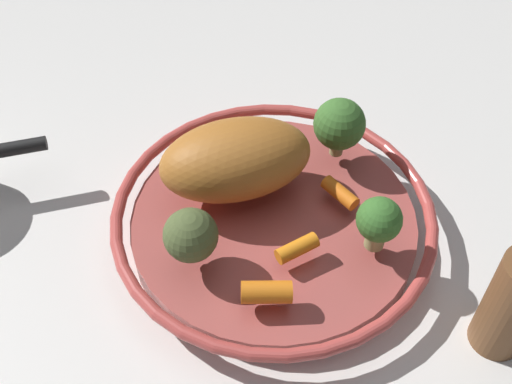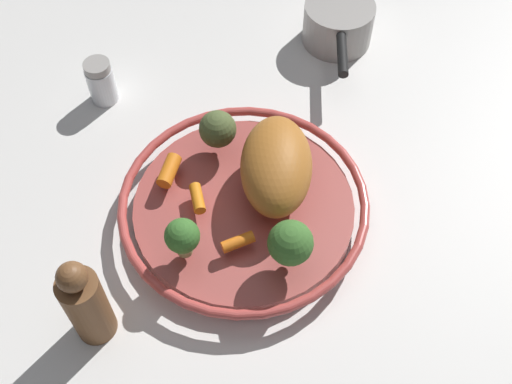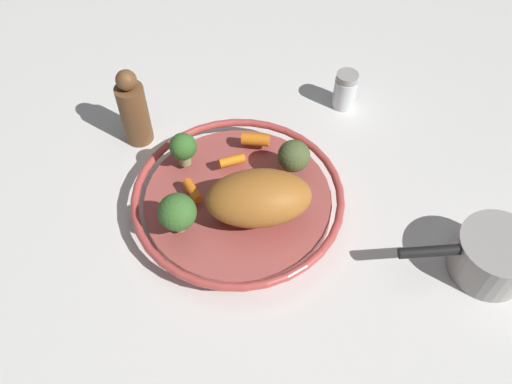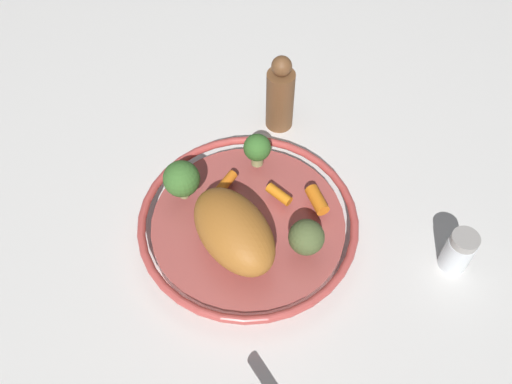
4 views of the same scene
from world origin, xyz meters
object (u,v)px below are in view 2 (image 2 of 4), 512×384
object	(u,v)px
baby_carrot_right	(197,198)
broccoli_floret_mid	(218,129)
baby_carrot_center	(238,242)
broccoli_floret_large	(290,243)
saucepan	(338,24)
baby_carrot_near_rim	(169,171)
broccoli_floret_edge	(182,237)
roast_chicken_piece	(276,165)
pepper_mill	(86,303)
serving_bowl	(244,208)
salt_shaker	(101,82)

from	to	relation	value
baby_carrot_right	broccoli_floret_mid	size ratio (longest dim) A/B	0.71
baby_carrot_center	broccoli_floret_large	world-z (taller)	broccoli_floret_large
broccoli_floret_mid	saucepan	bearing A→B (deg)	-44.35
baby_carrot_center	saucepan	xyz separation A→B (m)	(0.40, -0.22, -0.01)
baby_carrot_center	baby_carrot_near_rim	xyz separation A→B (m)	(0.12, 0.08, 0.00)
broccoli_floret_edge	saucepan	xyz separation A→B (m)	(0.40, -0.29, -0.04)
baby_carrot_right	broccoli_floret_large	bearing A→B (deg)	-135.21
baby_carrot_center	broccoli_floret_large	size ratio (longest dim) A/B	0.59
baby_carrot_center	broccoli_floret_large	xyz separation A→B (m)	(-0.03, -0.06, 0.03)
roast_chicken_piece	broccoli_floret_mid	bearing A→B (deg)	41.73
broccoli_floret_edge	pepper_mill	size ratio (longest dim) A/B	0.40
roast_chicken_piece	broccoli_floret_edge	distance (m)	0.16
serving_bowl	broccoli_floret_mid	distance (m)	0.11
baby_carrot_near_rim	pepper_mill	size ratio (longest dim) A/B	0.30
roast_chicken_piece	saucepan	distance (m)	0.35
broccoli_floret_edge	saucepan	bearing A→B (deg)	-36.04
baby_carrot_right	saucepan	distance (m)	0.42
salt_shaker	saucepan	xyz separation A→B (m)	(0.08, -0.40, -0.00)
baby_carrot_near_rim	salt_shaker	distance (m)	0.22
roast_chicken_piece	broccoli_floret_edge	world-z (taller)	roast_chicken_piece
saucepan	serving_bowl	bearing A→B (deg)	148.10
broccoli_floret_large	salt_shaker	world-z (taller)	broccoli_floret_large
baby_carrot_right	baby_carrot_near_rim	xyz separation A→B (m)	(0.05, 0.03, 0.00)
broccoli_floret_edge	saucepan	size ratio (longest dim) A/B	0.30
baby_carrot_center	saucepan	distance (m)	0.46
serving_bowl	saucepan	size ratio (longest dim) A/B	1.67
roast_chicken_piece	broccoli_floret_mid	size ratio (longest dim) A/B	2.62
serving_bowl	broccoli_floret_edge	distance (m)	0.12
serving_bowl	baby_carrot_right	distance (m)	0.07
broccoli_floret_mid	saucepan	world-z (taller)	broccoli_floret_mid
serving_bowl	broccoli_floret_edge	bearing A→B (deg)	128.86
roast_chicken_piece	broccoli_floret_mid	distance (m)	0.10
serving_bowl	pepper_mill	size ratio (longest dim) A/B	2.21
baby_carrot_center	baby_carrot_near_rim	size ratio (longest dim) A/B	0.91
pepper_mill	baby_carrot_right	bearing A→B (deg)	-45.58
serving_bowl	broccoli_floret_large	bearing A→B (deg)	-156.38
baby_carrot_center	pepper_mill	xyz separation A→B (m)	(-0.07, 0.19, 0.02)
broccoli_floret_edge	salt_shaker	xyz separation A→B (m)	(0.32, 0.10, -0.04)
salt_shaker	saucepan	world-z (taller)	salt_shaker
salt_shaker	serving_bowl	bearing A→B (deg)	-143.74
broccoli_floret_edge	broccoli_floret_mid	xyz separation A→B (m)	(0.17, -0.06, -0.00)
broccoli_floret_edge	baby_carrot_near_rim	bearing A→B (deg)	4.72
baby_carrot_near_rim	broccoli_floret_edge	size ratio (longest dim) A/B	0.76
roast_chicken_piece	pepper_mill	distance (m)	0.30
roast_chicken_piece	baby_carrot_right	xyz separation A→B (m)	(-0.02, 0.11, -0.03)
broccoli_floret_edge	broccoli_floret_large	world-z (taller)	broccoli_floret_large
broccoli_floret_mid	baby_carrot_near_rim	bearing A→B (deg)	120.75
salt_shaker	pepper_mill	distance (m)	0.39
broccoli_floret_edge	salt_shaker	bearing A→B (deg)	17.67
broccoli_floret_edge	baby_carrot_right	bearing A→B (deg)	-17.70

